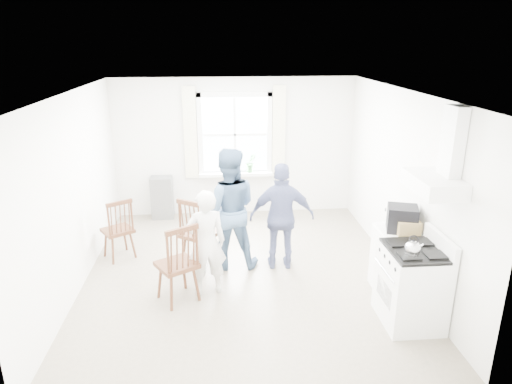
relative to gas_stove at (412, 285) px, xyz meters
name	(u,v)px	position (x,y,z in m)	size (l,w,h in m)	color
room_shell	(243,189)	(-1.91, 1.35, 0.82)	(4.62, 5.12, 2.64)	gray
window_assembly	(235,140)	(-1.91, 3.80, 0.98)	(1.88, 0.24, 1.70)	white
range_hood	(440,170)	(0.16, 0.00, 1.42)	(0.45, 0.76, 0.94)	white
shelf_unit	(162,198)	(-3.31, 3.68, -0.08)	(0.40, 0.30, 0.80)	slate
gas_stove	(412,285)	(0.00, 0.00, 0.00)	(0.68, 0.76, 1.12)	white
kettle	(413,249)	(-0.11, -0.15, 0.55)	(0.18, 0.18, 0.25)	silver
low_cabinet	(395,260)	(0.07, 0.70, -0.03)	(0.50, 0.55, 0.90)	white
stereo_stack	(402,219)	(0.09, 0.66, 0.58)	(0.45, 0.43, 0.33)	black
cardboard_box	(408,228)	(0.12, 0.53, 0.51)	(0.28, 0.20, 0.18)	olive
windsor_chair_a	(119,223)	(-3.75, 1.95, 0.12)	(0.57, 0.57, 0.99)	#482717
windsor_chair_b	(194,226)	(-2.61, 1.58, 0.18)	(0.63, 0.63, 1.09)	#482717
windsor_chair_c	(180,256)	(-2.74, 0.63, 0.19)	(0.63, 0.62, 1.10)	#482717
person_left	(206,243)	(-2.43, 0.87, 0.24)	(0.53, 0.53, 1.45)	white
person_mid	(228,209)	(-2.11, 1.63, 0.42)	(0.88, 0.88, 1.81)	#496688
person_right	(282,217)	(-1.34, 1.51, 0.32)	(0.94, 0.94, 1.60)	navy
potted_plant	(251,163)	(-1.62, 3.71, 0.55)	(0.20, 0.20, 0.36)	#377D39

